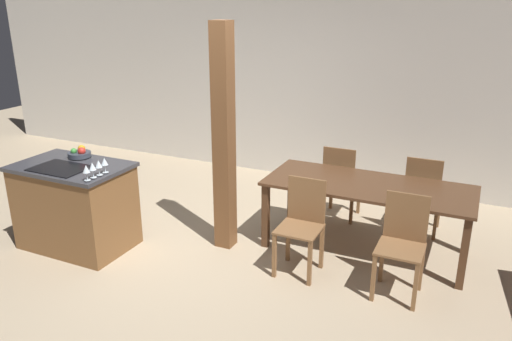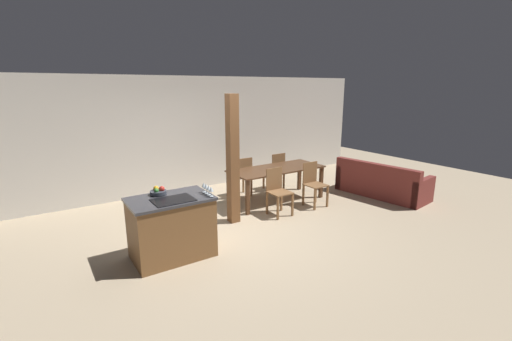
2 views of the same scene
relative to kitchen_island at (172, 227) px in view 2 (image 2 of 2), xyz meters
name	(u,v)px [view 2 (image 2 of 2)]	position (x,y,z in m)	size (l,w,h in m)	color
ground_plane	(234,229)	(1.25, 0.36, -0.46)	(16.00, 16.00, 0.00)	tan
wall_back	(174,135)	(1.25, 3.14, 0.89)	(11.20, 0.08, 2.70)	silver
kitchen_island	(172,227)	(0.00, 0.00, 0.00)	(1.17, 0.75, 0.93)	brown
fruit_bowl	(158,191)	(-0.09, 0.23, 0.51)	(0.24, 0.24, 0.12)	#383D47
wine_glass_near	(211,189)	(0.51, -0.30, 0.57)	(0.07, 0.07, 0.15)	silver
wine_glass_middle	(209,188)	(0.51, -0.22, 0.57)	(0.07, 0.07, 0.15)	silver
wine_glass_far	(206,186)	(0.51, -0.14, 0.57)	(0.07, 0.07, 0.15)	silver
wine_glass_end	(204,185)	(0.51, -0.06, 0.57)	(0.07, 0.07, 0.15)	silver
dining_table	(277,172)	(2.81, 1.20, 0.19)	(2.09, 0.88, 0.74)	#51331E
dining_chair_near_left	(278,190)	(2.34, 0.54, 0.03)	(0.40, 0.40, 0.92)	brown
dining_chair_near_right	(313,183)	(3.28, 0.54, 0.03)	(0.40, 0.40, 0.92)	brown
dining_chair_far_left	(242,176)	(2.34, 1.87, 0.03)	(0.40, 0.40, 0.92)	brown
dining_chair_far_right	(276,170)	(3.28, 1.87, 0.03)	(0.40, 0.40, 0.92)	brown
couch	(381,184)	(5.05, 0.17, -0.18)	(1.09, 2.10, 0.80)	maroon
timber_post	(233,160)	(1.43, 0.68, 0.71)	(0.18, 0.18, 2.34)	brown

